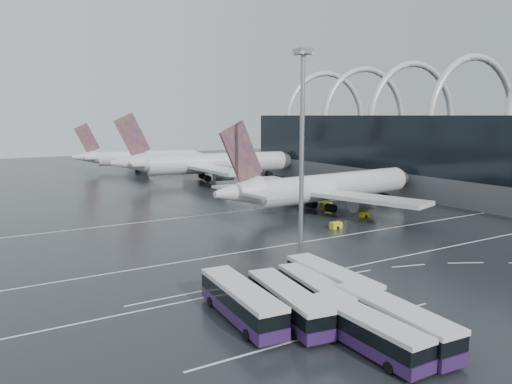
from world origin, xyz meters
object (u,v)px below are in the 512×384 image
airliner_gate_c (140,158)px  floodlight_mast (302,124)px  bus_row_near_a (241,301)px  bus_row_near_d (332,282)px  gse_cart_belly_a (364,214)px  airliner_gate_b (208,164)px  gse_cart_belly_c (336,225)px  gse_cart_belly_e (326,205)px  bus_row_far_c (395,321)px  bus_row_near_c (316,292)px  airliner_main (325,188)px  bus_row_far_b (366,330)px  bus_row_near_b (288,302)px  gse_cart_belly_b (357,200)px

airliner_gate_c → floodlight_mast: 118.97m
bus_row_near_a → floodlight_mast: (22.54, 20.82, 16.86)m
bus_row_near_d → gse_cart_belly_a: size_ratio=7.10×
airliner_gate_b → gse_cart_belly_c: size_ratio=28.30×
gse_cart_belly_e → bus_row_near_a: bearing=-136.8°
gse_cart_belly_c → bus_row_far_c: bearing=-123.6°
airliner_gate_b → bus_row_near_c: (-35.37, -98.97, -3.52)m
gse_cart_belly_c → airliner_main: bearing=57.9°
airliner_gate_c → bus_row_near_c: (-27.30, -139.67, -2.65)m
bus_row_near_d → bus_row_near_c: bearing=114.3°
airliner_gate_c → bus_row_far_b: size_ratio=3.82×
airliner_main → gse_cart_belly_c: airliner_main is taller
bus_row_near_d → airliner_main: bearing=-35.6°
bus_row_near_d → gse_cart_belly_a: bearing=-45.2°
floodlight_mast → gse_cart_belly_e: floodlight_mast is taller
bus_row_near_b → bus_row_near_d: size_ratio=0.98×
airliner_main → bus_row_near_c: 55.07m
bus_row_near_a → bus_row_near_c: (8.15, -1.46, -0.19)m
airliner_gate_b → airliner_gate_c: airliner_gate_b is taller
bus_row_near_d → gse_cart_belly_c: (22.93, 26.36, -1.27)m
gse_cart_belly_a → gse_cart_belly_e: 11.21m
airliner_gate_b → bus_row_near_b: bearing=-101.4°
airliner_gate_b → bus_row_near_d: airliner_gate_b is taller
airliner_main → gse_cart_belly_b: bearing=9.4°
floodlight_mast → gse_cart_belly_e: bearing=43.6°
bus_row_far_b → airliner_gate_c: bearing=-10.6°
gse_cart_belly_b → bus_row_near_d: bearing=-135.1°
airliner_main → bus_row_far_c: (-33.91, -51.85, -2.95)m
airliner_gate_c → gse_cart_belly_c: (-1.20, -112.04, -3.78)m
bus_row_near_c → gse_cart_belly_e: size_ratio=5.51×
bus_row_near_c → bus_row_far_b: 9.81m
bus_row_near_d → gse_cart_belly_c: bus_row_near_d is taller
airliner_main → bus_row_near_b: airliner_main is taller
bus_row_near_b → bus_row_far_c: bearing=-139.0°
bus_row_far_c → floodlight_mast: 38.42m
airliner_gate_b → bus_row_near_a: (-43.52, -97.52, -3.33)m
gse_cart_belly_e → bus_row_far_b: bearing=-126.2°
gse_cart_belly_e → bus_row_near_c: bearing=-130.2°
airliner_main → gse_cart_belly_b: (12.13, 3.12, -4.16)m
airliner_gate_c → gse_cart_belly_b: size_ratio=21.25×
bus_row_near_a → gse_cart_belly_b: (55.53, 43.86, -1.27)m
airliner_gate_c → bus_row_near_c: 142.34m
floodlight_mast → gse_cart_belly_e: 36.22m
airliner_main → gse_cart_belly_c: size_ratio=26.70×
airliner_gate_b → airliner_gate_c: 41.50m
bus_row_near_a → gse_cart_belly_e: (45.25, 42.46, -1.26)m
bus_row_near_b → bus_row_far_c: size_ratio=0.98×
bus_row_far_b → gse_cart_belly_e: size_ratio=5.47×
airliner_gate_b → gse_cart_belly_b: (12.01, -53.66, -4.59)m
bus_row_near_b → gse_cart_belly_e: size_ratio=5.81×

